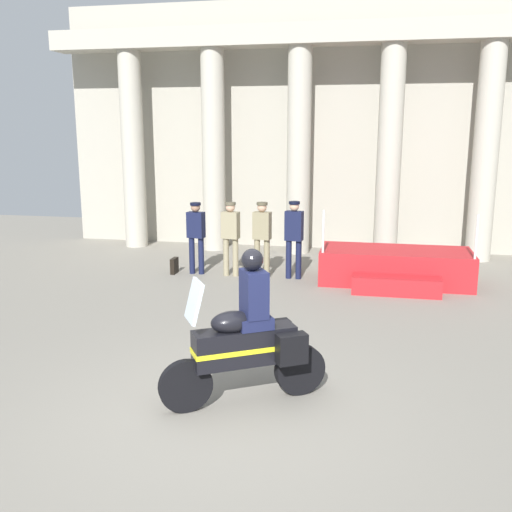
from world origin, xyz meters
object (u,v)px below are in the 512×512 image
at_px(officer_in_row_1, 231,233).
at_px(briefcase_on_ground, 174,266).
at_px(officer_in_row_0, 196,232).
at_px(reviewing_stand, 395,268).
at_px(officer_in_row_3, 294,233).
at_px(motorcycle_with_rider, 250,340).
at_px(officer_in_row_2, 262,234).

xyz_separation_m(officer_in_row_1, briefcase_on_ground, (-1.33, -0.04, -0.81)).
bearing_deg(officer_in_row_0, reviewing_stand, -171.44).
height_order(officer_in_row_3, motorcycle_with_rider, motorcycle_with_rider).
bearing_deg(reviewing_stand, officer_in_row_2, -178.51).
height_order(officer_in_row_0, officer_in_row_2, officer_in_row_2).
bearing_deg(officer_in_row_0, briefcase_on_ground, 17.07).
bearing_deg(officer_in_row_3, officer_in_row_0, 8.48).
bearing_deg(officer_in_row_1, officer_in_row_0, 5.87).
bearing_deg(briefcase_on_ground, officer_in_row_2, 0.47).
height_order(officer_in_row_3, briefcase_on_ground, officer_in_row_3).
height_order(officer_in_row_0, motorcycle_with_rider, motorcycle_with_rider).
distance_m(officer_in_row_1, officer_in_row_2, 0.72).
height_order(officer_in_row_2, officer_in_row_3, officer_in_row_3).
bearing_deg(motorcycle_with_rider, officer_in_row_2, -111.26).
bearing_deg(officer_in_row_0, motorcycle_with_rider, 121.31).
xyz_separation_m(officer_in_row_3, briefcase_on_ground, (-2.76, -0.08, -0.84)).
distance_m(officer_in_row_0, officer_in_row_3, 2.24).
bearing_deg(officer_in_row_3, briefcase_on_ground, 10.10).
height_order(reviewing_stand, officer_in_row_1, officer_in_row_1).
relative_size(officer_in_row_0, briefcase_on_ground, 4.57).
xyz_separation_m(reviewing_stand, motorcycle_with_rider, (-1.89, -6.05, 0.45)).
relative_size(officer_in_row_3, briefcase_on_ground, 4.80).
xyz_separation_m(officer_in_row_0, officer_in_row_3, (2.24, 0.00, 0.05)).
relative_size(reviewing_stand, briefcase_on_ground, 8.85).
bearing_deg(reviewing_stand, motorcycle_with_rider, -107.31).
distance_m(motorcycle_with_rider, briefcase_on_ground, 6.73).
xyz_separation_m(motorcycle_with_rider, briefcase_on_ground, (-3.07, 5.96, -0.61)).
xyz_separation_m(officer_in_row_1, motorcycle_with_rider, (1.74, -6.00, -0.20)).
distance_m(officer_in_row_3, briefcase_on_ground, 2.88).
bearing_deg(officer_in_row_3, motorcycle_with_rider, 101.34).
distance_m(reviewing_stand, briefcase_on_ground, 4.96).
bearing_deg(officer_in_row_2, officer_in_row_3, -166.27).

